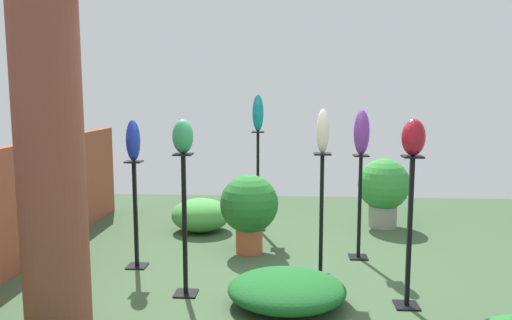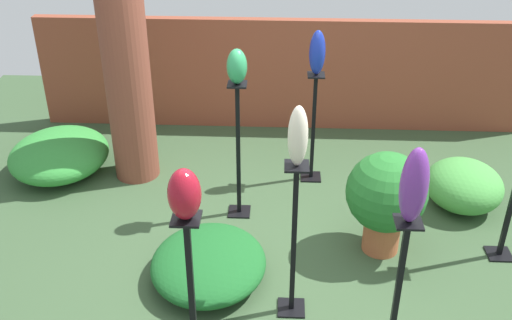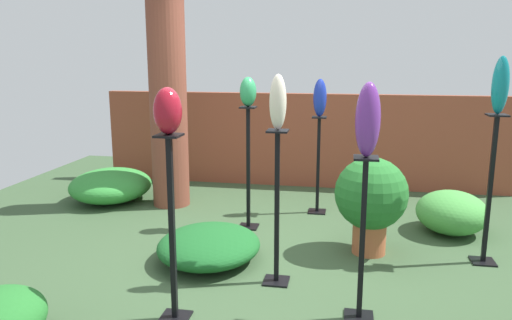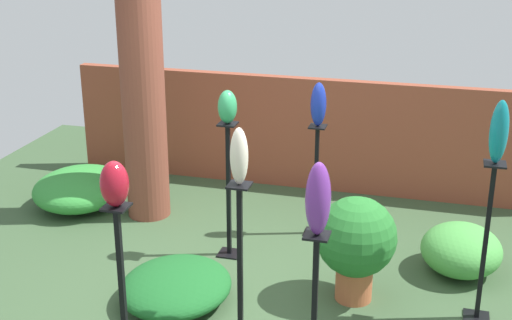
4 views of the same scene
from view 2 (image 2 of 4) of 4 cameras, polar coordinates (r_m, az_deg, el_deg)
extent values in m
plane|color=#385133|center=(4.94, 2.49, -10.03)|extent=(8.00, 8.00, 0.00)
cube|color=brown|center=(6.87, 2.81, 8.13)|extent=(5.60, 0.12, 1.28)
cylinder|color=brown|center=(5.71, -12.40, 9.96)|extent=(0.44, 0.44, 2.59)
cube|color=black|center=(3.93, 13.28, -12.47)|extent=(0.04, 0.04, 1.14)
cube|color=black|center=(3.58, 14.31, -5.75)|extent=(0.16, 0.16, 0.02)
cube|color=black|center=(3.67, -6.08, -13.72)|extent=(0.04, 0.04, 1.29)
cube|color=black|center=(3.27, -6.67, -5.57)|extent=(0.16, 0.16, 0.02)
cube|color=black|center=(5.55, -1.60, -4.93)|extent=(0.20, 0.20, 0.01)
cube|color=black|center=(5.21, -1.70, 0.79)|extent=(0.04, 0.04, 1.28)
cube|color=black|center=(4.94, -1.80, 7.21)|extent=(0.16, 0.16, 0.02)
cube|color=black|center=(5.44, 22.11, -8.30)|extent=(0.20, 0.20, 0.01)
cube|color=black|center=(6.09, 5.23, -1.60)|extent=(0.20, 0.20, 0.01)
cube|color=black|center=(5.82, 5.48, 3.03)|extent=(0.04, 0.04, 1.11)
cube|color=black|center=(5.60, 5.75, 8.05)|extent=(0.16, 0.16, 0.02)
cube|color=black|center=(4.57, 3.37, -13.88)|extent=(0.20, 0.20, 0.01)
cube|color=black|center=(4.18, 3.62, -7.82)|extent=(0.04, 0.04, 1.23)
cube|color=black|center=(3.84, 3.90, -0.59)|extent=(0.16, 0.16, 0.02)
ellipsoid|color=#6B2D8C|center=(3.45, 14.81, -2.39)|extent=(0.16, 0.17, 0.48)
ellipsoid|color=maroon|center=(3.18, -6.83, -3.25)|extent=(0.18, 0.19, 0.30)
ellipsoid|color=#2D9356|center=(4.88, -1.83, 8.90)|extent=(0.17, 0.18, 0.29)
ellipsoid|color=#192D9E|center=(5.53, 5.86, 10.14)|extent=(0.15, 0.14, 0.42)
ellipsoid|color=beige|center=(3.74, 4.02, 2.27)|extent=(0.13, 0.12, 0.42)
cylinder|color=#B25B38|center=(5.14, 11.83, -6.97)|extent=(0.30, 0.30, 0.29)
sphere|color=#236B28|center=(4.90, 12.33, -3.00)|extent=(0.66, 0.66, 0.66)
ellipsoid|color=#338C38|center=(6.40, -18.22, 0.52)|extent=(0.98, 1.08, 0.40)
ellipsoid|color=#479942|center=(5.86, 19.18, -2.29)|extent=(0.70, 0.76, 0.43)
ellipsoid|color=#195923|center=(4.76, -4.54, -9.76)|extent=(0.90, 1.01, 0.27)
camera|label=1|loc=(6.03, -47.69, 6.90)|focal=35.00mm
camera|label=3|loc=(1.55, 60.84, -63.60)|focal=35.00mm
camera|label=4|loc=(1.83, 125.73, -20.30)|focal=50.00mm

